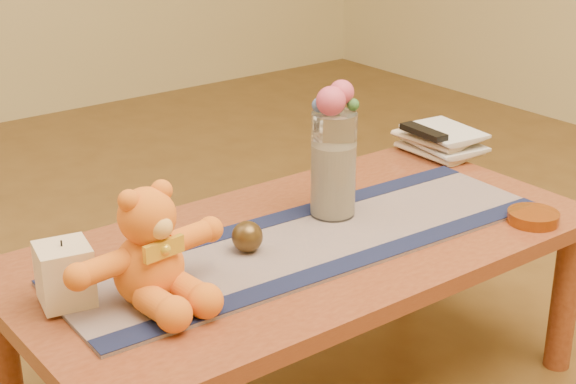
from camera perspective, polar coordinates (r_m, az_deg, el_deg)
coffee_table_top at (r=2.06m, az=1.10°, el=-3.55°), size 1.40×0.70×0.04m
table_leg_fr at (r=2.42m, az=17.55°, el=-6.57°), size 0.07×0.07×0.41m
table_leg_bl at (r=2.13m, az=-17.90°, el=-10.68°), size 0.07×0.07×0.41m
table_leg_br at (r=2.74m, az=7.79°, el=-2.18°), size 0.07×0.07×0.41m
persian_runner at (r=2.03m, az=1.49°, el=-3.24°), size 1.21×0.39×0.01m
runner_border_near at (r=1.93m, az=4.07°, el=-4.60°), size 1.20×0.10×0.00m
runner_border_far at (r=2.14m, az=-0.83°, el=-1.76°), size 1.20×0.10×0.00m
teddy_bear at (r=1.76m, az=-9.12°, el=-3.45°), size 0.37×0.31×0.23m
pillar_candle at (r=1.80m, az=-14.31°, el=-5.19°), size 0.12×0.12×0.12m
candle_wick at (r=1.77m, az=-14.51°, el=-3.25°), size 0.00×0.00×0.01m
glass_vase at (r=2.12m, az=2.97°, el=1.79°), size 0.11×0.11×0.26m
potpourri_fill at (r=2.13m, az=2.95°, el=0.81°), size 0.09×0.09×0.18m
rose_left at (r=2.05m, az=2.81°, el=5.93°), size 0.07×0.07×0.07m
rose_right at (r=2.09m, az=3.50°, el=6.48°), size 0.06×0.06×0.06m
blue_flower_back at (r=2.10m, az=2.64°, el=6.15°), size 0.04×0.04×0.04m
blue_flower_side at (r=2.07m, az=2.05°, el=5.67°), size 0.04×0.04×0.04m
leaf_sprig at (r=2.09m, az=4.25°, el=5.68°), size 0.03×0.03×0.03m
bronze_ball at (r=1.96m, az=-2.66°, el=-2.91°), size 0.08×0.08×0.07m
book_bottom at (r=2.59m, az=8.56°, el=2.38°), size 0.17×0.23×0.02m
book_lower at (r=2.59m, az=8.72°, el=2.77°), size 0.20×0.25×0.02m
book_upper at (r=2.58m, az=8.46°, el=3.17°), size 0.17×0.23×0.02m
book_top at (r=2.57m, az=8.73°, el=3.58°), size 0.19×0.24×0.02m
tv_remote at (r=2.56m, az=8.80°, el=3.89°), size 0.06×0.16×0.02m
amber_dish at (r=2.22m, az=15.64°, el=-1.59°), size 0.17×0.17×0.03m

